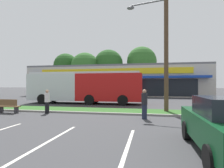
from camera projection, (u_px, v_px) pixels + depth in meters
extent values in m
cube|color=#2D5B23|center=(99.00, 110.00, 13.34)|extent=(56.00, 2.20, 0.12)
cube|color=gray|center=(94.00, 113.00, 12.14)|extent=(56.00, 0.24, 0.12)
cube|color=silver|center=(45.00, 143.00, 6.02)|extent=(0.12, 4.80, 0.01)
cube|color=silver|center=(126.00, 150.00, 5.40)|extent=(0.12, 4.80, 0.01)
cube|color=#BCB7AD|center=(118.00, 82.00, 35.64)|extent=(31.15, 12.35, 5.05)
cube|color=black|center=(112.00, 87.00, 29.54)|extent=(26.17, 0.08, 2.63)
cube|color=#14389E|center=(111.00, 77.00, 28.90)|extent=(29.28, 1.40, 0.35)
cube|color=yellow|center=(112.00, 71.00, 29.51)|extent=(24.92, 0.16, 0.91)
cube|color=slate|center=(118.00, 68.00, 35.65)|extent=(31.15, 12.35, 0.30)
cylinder|color=#473323|center=(66.00, 83.00, 47.94)|extent=(0.44, 0.44, 4.67)
sphere|color=#23511E|center=(66.00, 66.00, 47.96)|extent=(6.32, 6.32, 6.32)
cylinder|color=#473323|center=(85.00, 85.00, 44.79)|extent=(0.44, 0.44, 3.84)
sphere|color=#2D6026|center=(85.00, 67.00, 44.81)|extent=(6.90, 6.90, 6.90)
cylinder|color=#473323|center=(109.00, 84.00, 45.41)|extent=(0.44, 0.44, 4.42)
sphere|color=#23511E|center=(109.00, 64.00, 45.43)|extent=(7.21, 7.21, 7.21)
cylinder|color=#473323|center=(142.00, 83.00, 45.15)|extent=(0.44, 0.44, 5.01)
sphere|color=#2D6026|center=(142.00, 61.00, 45.18)|extent=(7.34, 7.34, 7.34)
cylinder|color=#4C3826|center=(166.00, 34.00, 12.66)|extent=(0.30, 0.30, 10.97)
cylinder|color=#59595B|center=(148.00, 3.00, 13.20)|extent=(2.56, 0.68, 0.10)
ellipsoid|color=#59595B|center=(131.00, 8.00, 13.73)|extent=(0.56, 0.32, 0.24)
cube|color=#B71414|center=(110.00, 87.00, 18.44)|extent=(6.52, 2.64, 2.70)
cube|color=silver|center=(56.00, 87.00, 19.51)|extent=(5.34, 2.63, 2.70)
cube|color=silver|center=(85.00, 73.00, 18.93)|extent=(11.34, 2.46, 0.20)
cube|color=black|center=(89.00, 83.00, 20.21)|extent=(10.84, 0.22, 1.19)
cube|color=black|center=(33.00, 84.00, 20.00)|extent=(0.09, 2.17, 1.51)
cylinder|color=black|center=(42.00, 99.00, 18.51)|extent=(1.00, 0.31, 1.00)
cylinder|color=black|center=(54.00, 97.00, 20.82)|extent=(1.00, 0.31, 1.00)
cylinder|color=black|center=(89.00, 100.00, 17.60)|extent=(1.00, 0.31, 1.00)
cylinder|color=black|center=(96.00, 98.00, 19.91)|extent=(1.00, 0.31, 1.00)
cylinder|color=black|center=(123.00, 100.00, 17.01)|extent=(1.00, 0.31, 1.00)
cylinder|color=black|center=(125.00, 98.00, 19.32)|extent=(1.00, 0.31, 1.00)
cube|color=brown|center=(9.00, 106.00, 12.61)|extent=(1.60, 0.45, 0.06)
cube|color=brown|center=(7.00, 103.00, 12.42)|extent=(1.60, 0.06, 0.44)
cube|color=#333338|center=(16.00, 110.00, 12.49)|extent=(0.08, 0.36, 0.45)
cube|color=#333338|center=(1.00, 109.00, 12.73)|extent=(0.08, 0.36, 0.45)
cube|color=slate|center=(92.00, 94.00, 25.49)|extent=(4.47, 1.72, 0.68)
cube|color=black|center=(90.00, 90.00, 25.53)|extent=(2.01, 1.52, 0.45)
cylinder|color=black|center=(103.00, 96.00, 26.02)|extent=(0.64, 0.22, 0.64)
cylinder|color=black|center=(100.00, 97.00, 24.41)|extent=(0.64, 0.22, 0.64)
cylinder|color=black|center=(85.00, 96.00, 26.56)|extent=(0.64, 0.22, 0.64)
cylinder|color=black|center=(81.00, 97.00, 24.95)|extent=(0.64, 0.22, 0.64)
cube|color=navy|center=(52.00, 94.00, 25.42)|extent=(4.21, 1.75, 0.65)
cube|color=black|center=(54.00, 90.00, 25.39)|extent=(1.89, 1.54, 0.49)
cylinder|color=black|center=(41.00, 97.00, 24.87)|extent=(0.64, 0.22, 0.64)
cylinder|color=black|center=(47.00, 96.00, 26.49)|extent=(0.64, 0.22, 0.64)
cylinder|color=black|center=(58.00, 97.00, 24.35)|extent=(0.64, 0.22, 0.64)
cylinder|color=black|center=(64.00, 96.00, 25.98)|extent=(0.64, 0.22, 0.64)
cylinder|color=black|center=(186.00, 130.00, 6.48)|extent=(0.22, 0.64, 0.64)
cylinder|color=black|center=(211.00, 160.00, 3.94)|extent=(0.22, 0.64, 0.64)
cylinder|color=black|center=(47.00, 108.00, 12.29)|extent=(0.28, 0.28, 0.78)
cylinder|color=silver|center=(47.00, 97.00, 12.29)|extent=(0.32, 0.32, 0.62)
sphere|color=tan|center=(47.00, 91.00, 12.29)|extent=(0.21, 0.21, 0.21)
cylinder|color=#1E2338|center=(144.00, 112.00, 10.33)|extent=(0.29, 0.29, 0.81)
cylinder|color=black|center=(144.00, 99.00, 10.33)|extent=(0.34, 0.34, 0.65)
sphere|color=tan|center=(144.00, 91.00, 10.33)|extent=(0.22, 0.22, 0.22)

